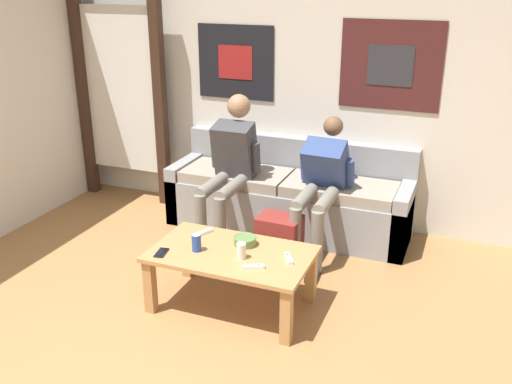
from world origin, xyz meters
TOP-DOWN VIEW (x-y plane):
  - wall_back at (0.00, 2.79)m, footprint 10.00×0.07m
  - door_frame at (-1.78, 2.58)m, footprint 1.00×0.10m
  - couch at (0.05, 2.45)m, footprint 2.20×0.68m
  - coffee_table at (0.11, 1.02)m, footprint 1.11×0.66m
  - person_seated_adult at (-0.37, 2.08)m, footprint 0.47×0.91m
  - person_seated_teen at (0.44, 2.10)m, footprint 0.47×0.98m
  - backpack at (0.22, 1.71)m, footprint 0.35×0.29m
  - ceramic_bowl at (0.15, 1.16)m, footprint 0.16×0.16m
  - pillar_candle at (0.21, 0.97)m, footprint 0.06×0.06m
  - drink_can_blue at (-0.12, 0.95)m, footprint 0.07×0.07m
  - game_controller_near_left at (0.34, 0.86)m, footprint 0.14×0.09m
  - game_controller_near_right at (-0.19, 1.22)m, footprint 0.09×0.15m
  - game_controller_far_center at (0.52, 1.06)m, footprint 0.10×0.14m
  - cell_phone at (-0.33, 0.83)m, footprint 0.09×0.15m

SIDE VIEW (x-z plane):
  - backpack at x=0.22m, z-range -0.01..0.42m
  - couch at x=0.05m, z-range -0.11..0.69m
  - coffee_table at x=0.11m, z-range 0.14..0.57m
  - cell_phone at x=-0.33m, z-range 0.43..0.44m
  - game_controller_near_left at x=0.34m, z-range 0.43..0.46m
  - game_controller_near_right at x=-0.19m, z-range 0.43..0.46m
  - game_controller_far_center at x=0.52m, z-range 0.43..0.46m
  - ceramic_bowl at x=0.15m, z-range 0.43..0.50m
  - pillar_candle at x=0.21m, z-range 0.42..0.55m
  - drink_can_blue at x=-0.12m, z-range 0.43..0.55m
  - person_seated_teen at x=0.44m, z-range 0.06..1.17m
  - person_seated_adult at x=-0.37m, z-range 0.06..1.31m
  - door_frame at x=-1.78m, z-range 0.12..2.27m
  - wall_back at x=0.00m, z-range 0.00..2.55m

